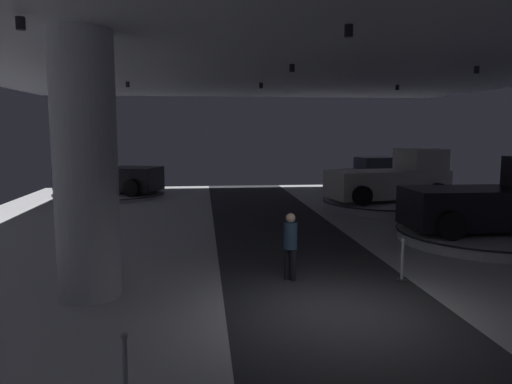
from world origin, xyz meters
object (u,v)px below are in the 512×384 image
display_platform_far_right (386,204)px  display_car_deep_right (373,174)px  column_left (86,167)px  pickup_truck_far_right (393,179)px  pickup_truck_mid_right (500,201)px  visitor_walking_near (290,242)px  display_platform_mid_right (489,235)px  display_platform_deep_right (372,190)px  display_platform_deep_left (110,194)px  pickup_truck_deep_left (103,175)px

display_platform_far_right → display_car_deep_right: bearing=76.9°
column_left → pickup_truck_far_right: (10.94, 10.94, -1.47)m
pickup_truck_mid_right → visitor_walking_near: size_ratio=3.35×
pickup_truck_mid_right → visitor_walking_near: 7.98m
pickup_truck_mid_right → display_car_deep_right: pickup_truck_mid_right is taller
display_platform_far_right → visitor_walking_near: size_ratio=3.57×
visitor_walking_near → display_platform_mid_right: bearing=25.5°
display_platform_mid_right → visitor_walking_near: visitor_walking_near is taller
display_platform_deep_right → pickup_truck_far_right: pickup_truck_far_right is taller
pickup_truck_far_right → display_platform_deep_left: bearing=159.4°
display_platform_mid_right → pickup_truck_far_right: 7.08m
display_platform_far_right → display_platform_deep_left: (-13.07, 5.10, -0.06)m
column_left → display_platform_mid_right: bearing=19.2°
display_platform_far_right → visitor_walking_near: 11.99m
display_car_deep_right → pickup_truck_far_right: 5.49m
display_platform_deep_right → visitor_walking_near: size_ratio=3.46×
pickup_truck_far_right → visitor_walking_near: (-6.53, -10.29, -0.37)m
pickup_truck_deep_left → visitor_walking_near: size_ratio=3.58×
pickup_truck_mid_right → display_platform_deep_left: size_ratio=0.94×
display_platform_deep_right → pickup_truck_far_right: (-0.93, -5.39, 1.13)m
display_car_deep_right → visitor_walking_near: bearing=-115.5°
column_left → display_car_deep_right: column_left is taller
display_platform_mid_right → display_car_deep_right: display_car_deep_right is taller
pickup_truck_deep_left → pickup_truck_mid_right: bearing=-40.1°
display_platform_mid_right → pickup_truck_deep_left: 18.62m
display_platform_mid_right → pickup_truck_deep_left: pickup_truck_deep_left is taller
pickup_truck_mid_right → display_platform_deep_left: 18.58m
display_platform_deep_left → visitor_walking_near: bearing=-65.9°
pickup_truck_mid_right → pickup_truck_far_right: size_ratio=0.95×
pickup_truck_mid_right → display_car_deep_right: size_ratio=1.20×
display_platform_mid_right → display_platform_deep_left: display_platform_mid_right is taller
display_platform_far_right → pickup_truck_far_right: pickup_truck_far_right is taller
display_platform_mid_right → pickup_truck_mid_right: size_ratio=1.07×
pickup_truck_mid_right → display_car_deep_right: 12.39m
display_platform_far_right → display_platform_deep_right: bearing=77.2°
display_platform_deep_left → visitor_walking_near: visitor_walking_near is taller
display_platform_far_right → pickup_truck_far_right: bearing=10.4°
display_car_deep_right → display_platform_mid_right: bearing=-92.6°
display_platform_mid_right → display_platform_deep_right: bearing=87.6°
display_platform_deep_right → pickup_truck_deep_left: bearing=-179.0°
display_car_deep_right → display_platform_deep_left: display_car_deep_right is taller
display_car_deep_right → pickup_truck_far_right: pickup_truck_far_right is taller
display_platform_mid_right → pickup_truck_far_right: pickup_truck_far_right is taller
column_left → pickup_truck_far_right: bearing=45.0°
display_platform_far_right → pickup_truck_far_right: 1.13m
pickup_truck_mid_right → display_platform_deep_left: pickup_truck_mid_right is taller
pickup_truck_mid_right → display_platform_deep_right: 12.43m
column_left → pickup_truck_far_right: 15.54m
column_left → display_platform_mid_right: column_left is taller
display_car_deep_right → pickup_truck_deep_left: pickup_truck_deep_left is taller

